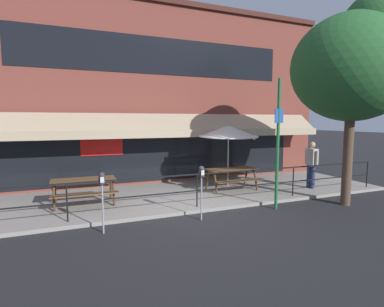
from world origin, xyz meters
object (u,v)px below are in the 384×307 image
at_px(picnic_table_centre, 232,173).
at_px(street_tree_curbside, 358,61).
at_px(patio_umbrella_centre, 228,132).
at_px(parking_meter_far, 201,177).
at_px(pedestrian_walking, 311,162).
at_px(street_sign_pole, 278,143).
at_px(parking_meter_near, 102,184).
at_px(picnic_table_left, 84,184).

bearing_deg(picnic_table_centre, street_tree_curbside, -47.44).
height_order(patio_umbrella_centre, parking_meter_far, patio_umbrella_centre).
distance_m(picnic_table_centre, parking_meter_far, 3.28).
bearing_deg(picnic_table_centre, pedestrian_walking, -16.40).
bearing_deg(parking_meter_far, street_tree_curbside, -5.00).
relative_size(picnic_table_centre, street_sign_pole, 0.48).
relative_size(picnic_table_centre, parking_meter_far, 1.27).
relative_size(picnic_table_centre, street_tree_curbside, 0.29).
height_order(picnic_table_centre, pedestrian_walking, pedestrian_walking).
distance_m(picnic_table_centre, parking_meter_near, 5.26).
xyz_separation_m(parking_meter_far, street_tree_curbside, (4.78, -0.42, 3.16)).
bearing_deg(street_sign_pole, parking_meter_near, -178.89).
relative_size(parking_meter_far, street_tree_curbside, 0.23).
bearing_deg(pedestrian_walking, picnic_table_left, 174.31).
xyz_separation_m(picnic_table_centre, pedestrian_walking, (2.85, -0.84, 0.35)).
xyz_separation_m(patio_umbrella_centre, pedestrian_walking, (2.85, -1.12, -1.12)).
xyz_separation_m(pedestrian_walking, parking_meter_far, (-5.08, -1.52, 0.09)).
relative_size(picnic_table_left, parking_meter_far, 1.27).
distance_m(picnic_table_left, picnic_table_centre, 4.99).
bearing_deg(pedestrian_walking, picnic_table_centre, 163.60).
bearing_deg(pedestrian_walking, parking_meter_far, -163.32).
bearing_deg(picnic_table_left, patio_umbrella_centre, 3.91).
distance_m(picnic_table_centre, patio_umbrella_centre, 1.50).
distance_m(picnic_table_centre, street_sign_pole, 2.58).
bearing_deg(picnic_table_left, parking_meter_near, -82.34).
distance_m(picnic_table_left, parking_meter_far, 3.62).
bearing_deg(street_tree_curbside, picnic_table_centre, 132.56).
bearing_deg(parking_meter_far, pedestrian_walking, 16.68).
bearing_deg(street_tree_curbside, parking_meter_near, 176.65).
bearing_deg(parking_meter_far, picnic_table_centre, 46.61).
bearing_deg(picnic_table_left, street_sign_pole, -23.00).
relative_size(pedestrian_walking, street_tree_curbside, 0.28).
bearing_deg(street_tree_curbside, picnic_table_left, 160.16).
relative_size(pedestrian_walking, street_sign_pole, 0.45).
height_order(patio_umbrella_centre, street_tree_curbside, street_tree_curbside).
height_order(parking_meter_far, street_sign_pole, street_sign_pole).
distance_m(parking_meter_near, street_sign_pole, 4.95).
height_order(patio_umbrella_centre, parking_meter_near, patio_umbrella_centre).
bearing_deg(parking_meter_far, street_sign_pole, 2.35).
bearing_deg(picnic_table_left, pedestrian_walking, -5.69).
height_order(pedestrian_walking, street_sign_pole, street_sign_pole).
bearing_deg(street_sign_pole, patio_umbrella_centre, 94.49).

